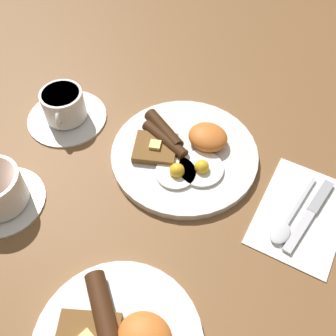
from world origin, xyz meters
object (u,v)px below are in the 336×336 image
Objects in this scene: teacup_near at (65,109)px; spoon at (285,225)px; knife at (312,211)px; breakfast_plate_near at (184,152)px.

teacup_near is 1.00× the size of spoon.
spoon is (-0.47, 0.03, -0.02)m from teacup_near.
knife is at bearing 155.33° from spoon.
breakfast_plate_near is 1.72× the size of spoon.
breakfast_plate_near is at bearing -82.85° from knife.
knife is at bearing 178.58° from breakfast_plate_near.
teacup_near is at bearing 6.36° from breakfast_plate_near.
knife is (-0.25, 0.01, -0.01)m from breakfast_plate_near.
teacup_near reaches higher than spoon.
breakfast_plate_near reaches higher than spoon.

